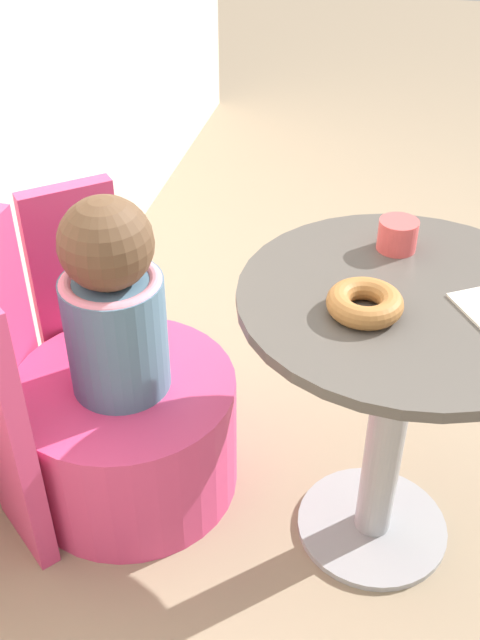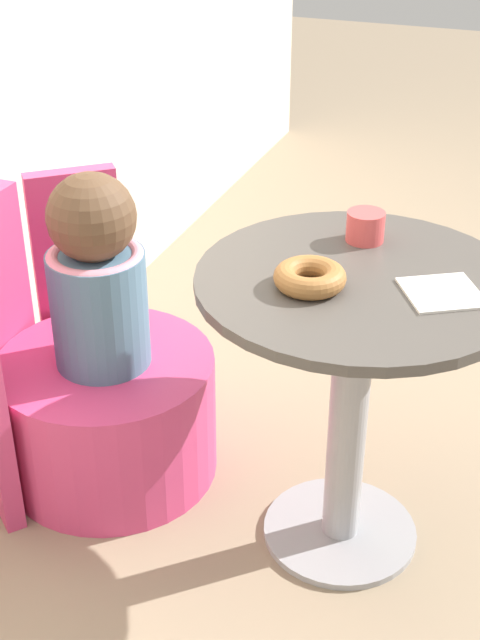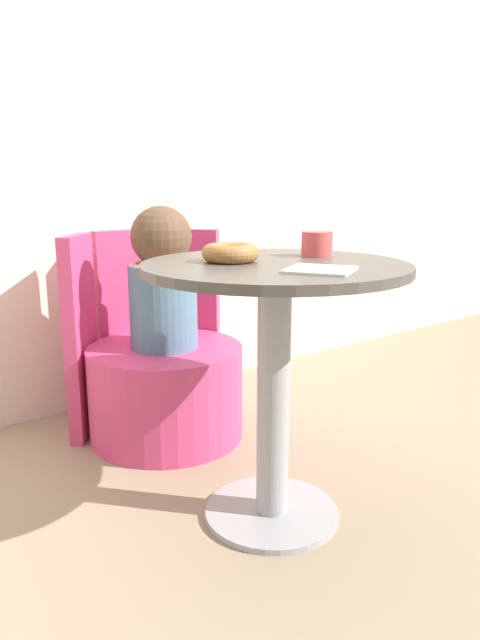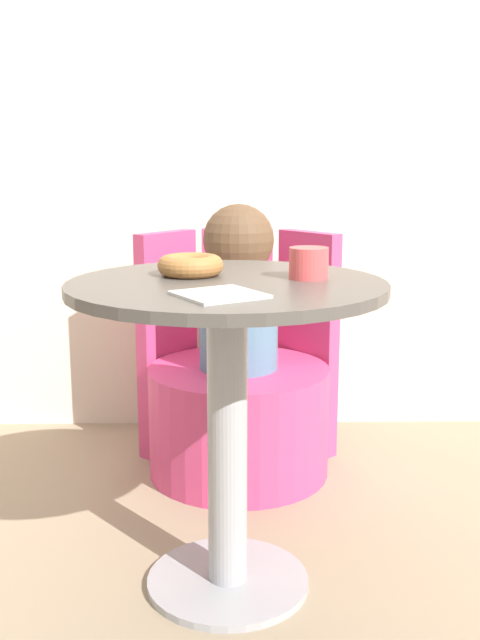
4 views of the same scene
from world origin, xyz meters
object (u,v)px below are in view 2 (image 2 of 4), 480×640
Objects in this scene: donut at (310,277)px; cup at (365,226)px; tub_chair at (109,414)px; round_table at (353,357)px; child_figure at (97,276)px.

cup is at bearing -10.94° from donut.
donut is (-0.12, -0.58, 0.58)m from tub_chair.
tub_chair is at bearing 103.08° from cup.
cup is (0.15, -0.63, 0.60)m from tub_chair.
round_table is 8.35× the size of cup.
child_figure is 0.67m from cup.
cup reaches higher than round_table.
child_figure reaches higher than round_table.
tub_chair is at bearing 180.00° from child_figure.
cup is (0.18, 0.03, 0.24)m from round_table.
child_figure is at bearing 0.00° from tub_chair.
donut is at bearing 169.06° from cup.
donut is at bearing -101.62° from tub_chair.
round_table is 1.43× the size of child_figure.
child_figure is 3.38× the size of donut.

